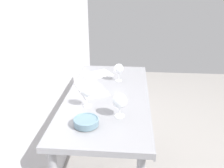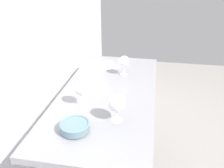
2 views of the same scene
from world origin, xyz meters
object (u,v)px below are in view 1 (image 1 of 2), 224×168
at_px(wine_glass_far_left, 87,92).
at_px(wine_glass_near_left, 120,101).
at_px(tasting_sheet_upper, 97,74).
at_px(wine_glass_near_right, 119,69).
at_px(tasting_bowl, 86,122).
at_px(open_notebook, 92,89).

bearing_deg(wine_glass_far_left, wine_glass_near_left, -117.38).
bearing_deg(tasting_sheet_upper, wine_glass_far_left, 147.10).
bearing_deg(wine_glass_near_right, tasting_bowl, 168.06).
bearing_deg(wine_glass_near_left, tasting_sheet_upper, 18.71).
height_order(wine_glass_far_left, tasting_sheet_upper, wine_glass_far_left).
bearing_deg(tasting_bowl, wine_glass_near_right, -11.94).
relative_size(wine_glass_near_right, tasting_sheet_upper, 0.59).
relative_size(open_notebook, tasting_sheet_upper, 1.40).
xyz_separation_m(wine_glass_near_right, open_notebook, (-0.22, 0.21, -0.11)).
distance_m(open_notebook, tasting_bowl, 0.55).
xyz_separation_m(wine_glass_near_left, tasting_sheet_upper, (0.76, 0.26, -0.11)).
xyz_separation_m(wine_glass_near_right, tasting_bowl, (-0.76, 0.16, -0.08)).
height_order(wine_glass_near_left, tasting_sheet_upper, wine_glass_near_left).
relative_size(wine_glass_near_right, tasting_bowl, 1.00).
height_order(wine_glass_near_right, wine_glass_far_left, same).
distance_m(wine_glass_near_left, open_notebook, 0.50).
bearing_deg(wine_glass_near_right, tasting_sheet_upper, 57.81).
bearing_deg(tasting_sheet_upper, tasting_bowl, 148.93).
height_order(wine_glass_near_left, wine_glass_far_left, wine_glass_near_left).
distance_m(wine_glass_near_right, wine_glass_far_left, 0.54).
bearing_deg(wine_glass_near_left, wine_glass_near_right, 3.85).
bearing_deg(wine_glass_far_left, open_notebook, 3.36).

